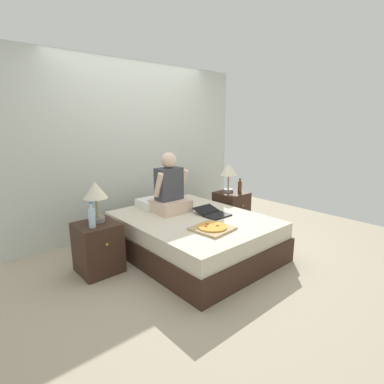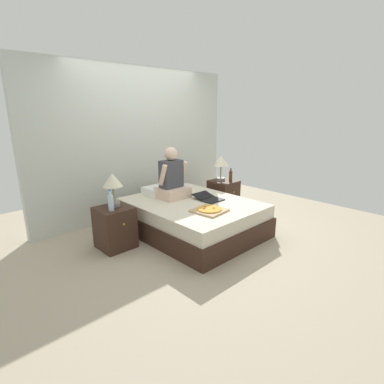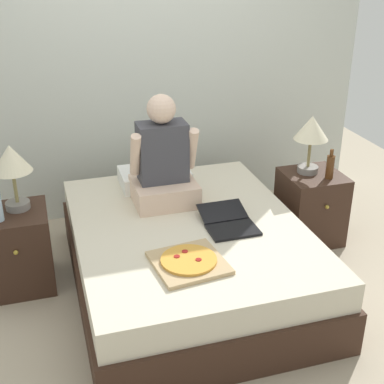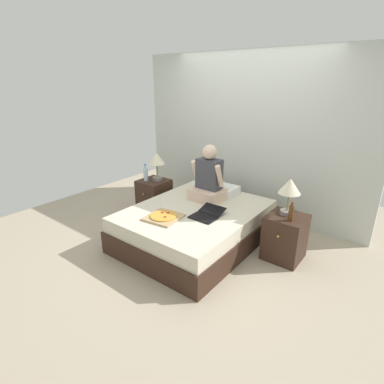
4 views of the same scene
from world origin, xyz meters
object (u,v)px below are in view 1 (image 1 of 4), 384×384
Objects in this scene: laptop at (214,213)px; water_bottle at (92,217)px; lamp_on_right_nightstand at (229,172)px; nightstand_right at (231,210)px; beer_bottle at (240,187)px; nightstand_left at (98,248)px; lamp_on_left_nightstand at (96,193)px; bed at (193,235)px; person_seated at (170,190)px; pizza_box at (212,228)px.

water_bottle is at bearing 165.85° from laptop.
water_bottle is at bearing -176.47° from lamp_on_right_nightstand.
water_bottle is 2.28m from lamp_on_right_nightstand.
laptop is at bearing -152.19° from nightstand_right.
beer_bottle is at bearing -0.24° from water_bottle.
nightstand_left is at bearing 180.00° from nightstand_right.
nightstand_left is 0.61m from lamp_on_left_nightstand.
nightstand_right reaches higher than laptop.
lamp_on_left_nightstand is (0.04, 0.05, 0.61)m from nightstand_left.
bed is at bearing -11.96° from water_bottle.
person_seated reaches higher than pizza_box.
nightstand_left is 1.15m from person_seated.
beer_bottle is 1.26m from person_seated.
bed is 4.31× the size of lamp_on_left_nightstand.
pizza_box is at bearing -151.42° from beer_bottle.
lamp_on_left_nightstand is at bearing 178.68° from nightstand_right.
nightstand_left is at bearing 162.86° from bed.
nightstand_right is at bearing 17.14° from bed.
water_bottle is at bearing 168.04° from bed.
lamp_on_right_nightstand reaches higher than pizza_box.
water_bottle is at bearing 145.42° from pizza_box.
water_bottle is 1.20× the size of beer_bottle.
nightstand_right is at bearing 0.00° from nightstand_left.
nightstand_right is at bearing 27.81° from laptop.
nightstand_left is at bearing -178.69° from lamp_on_right_nightstand.
nightstand_left is 1.27× the size of pizza_box.
bed is at bearing 74.05° from pizza_box.
lamp_on_left_nightstand is 1.00× the size of lamp_on_right_nightstand.
lamp_on_right_nightstand is (2.27, 0.14, 0.22)m from water_bottle.
water_bottle is (-0.08, -0.09, 0.39)m from nightstand_left.
water_bottle is at bearing -130.60° from lamp_on_left_nightstand.
beer_bottle reaches higher than bed.
bed is at bearing -17.14° from nightstand_left.
person_seated is (-1.18, 0.04, 0.49)m from nightstand_right.
bed is 4.37× the size of pizza_box.
lamp_on_left_nightstand is 2.26m from nightstand_right.
beer_bottle is (0.10, -0.15, -0.23)m from lamp_on_right_nightstand.
nightstand_left is at bearing 177.50° from beer_bottle.
lamp_on_right_nightstand is 1.15m from person_seated.
pizza_box is (-0.07, -0.86, -0.27)m from person_seated.
nightstand_left is 2.22m from nightstand_right.
lamp_on_right_nightstand is 1.01× the size of pizza_box.
bed is at bearing 156.08° from laptop.
laptop is at bearing -14.15° from water_bottle.
bed is 0.66m from person_seated.
pizza_box is at bearing -105.95° from bed.
person_seated is 0.90m from pizza_box.
lamp_on_right_nightstand is (1.08, 0.39, 0.65)m from bed.
person_seated is 0.65m from laptop.
person_seated is (1.12, 0.13, 0.09)m from water_bottle.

